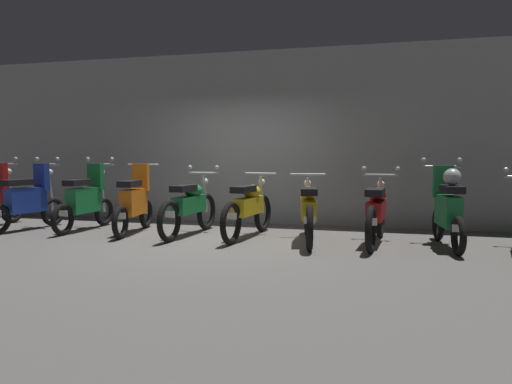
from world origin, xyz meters
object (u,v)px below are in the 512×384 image
Objects in this scene: motorbike_slot_3 at (135,202)px; motorbike_slot_8 at (448,208)px; motorbike_slot_2 at (86,200)px; motorbike_slot_4 at (190,206)px; motorbike_slot_5 at (249,207)px; motorbike_slot_7 at (376,211)px; motorbike_slot_1 at (28,200)px; motorbike_slot_6 at (308,210)px.

motorbike_slot_8 is at bearing -0.22° from motorbike_slot_3.
motorbike_slot_2 is 2.00m from motorbike_slot_4.
motorbike_slot_5 is 2.00m from motorbike_slot_7.
motorbike_slot_1 reaches higher than motorbike_slot_3.
motorbike_slot_2 is 4.99m from motorbike_slot_7.
motorbike_slot_1 is at bearing -178.47° from motorbike_slot_7.
motorbike_slot_7 is at bearing -0.48° from motorbike_slot_3.
motorbike_slot_2 is 3.99m from motorbike_slot_6.
motorbike_slot_5 is (3.00, -0.01, -0.04)m from motorbike_slot_2.
motorbike_slot_4 is 1.01× the size of motorbike_slot_6.
motorbike_slot_2 reaches higher than motorbike_slot_4.
motorbike_slot_8 is at bearing 2.80° from motorbike_slot_6.
motorbike_slot_3 reaches higher than motorbike_slot_5.
motorbike_slot_2 is (0.99, 0.25, 0.00)m from motorbike_slot_1.
motorbike_slot_4 is at bearing 176.28° from motorbike_slot_6.
motorbike_slot_5 is (2.00, 0.05, -0.03)m from motorbike_slot_3.
motorbike_slot_6 is at bearing 0.88° from motorbike_slot_1.
motorbike_slot_4 is 1.00m from motorbike_slot_5.
motorbike_slot_4 reaches higher than motorbike_slot_6.
motorbike_slot_1 is at bearing -179.12° from motorbike_slot_6.
motorbike_slot_8 is at bearing -1.36° from motorbike_slot_5.
motorbike_slot_3 is 0.87× the size of motorbike_slot_6.
motorbike_slot_6 is at bearing -2.53° from motorbike_slot_2.
motorbike_slot_2 is at bearing 178.65° from motorbike_slot_4.
motorbike_slot_2 is 0.87× the size of motorbike_slot_6.
motorbike_slot_6 is at bearing -175.25° from motorbike_slot_7.
motorbike_slot_1 is 1.02m from motorbike_slot_2.
motorbike_slot_3 is 4.99m from motorbike_slot_8.
motorbike_slot_3 is at bearing 177.76° from motorbike_slot_6.
motorbike_slot_5 is at bearing 2.24° from motorbike_slot_4.
motorbike_slot_4 is at bearing 179.54° from motorbike_slot_8.
motorbike_slot_5 is at bearing -0.15° from motorbike_slot_2.
motorbike_slot_5 is 1.00× the size of motorbike_slot_7.
motorbike_slot_1 reaches higher than motorbike_slot_7.
motorbike_slot_3 is 2.01m from motorbike_slot_5.
motorbike_slot_5 is at bearing 3.51° from motorbike_slot_1.
motorbike_slot_4 is at bearing 179.12° from motorbike_slot_7.
motorbike_slot_3 is 0.86× the size of motorbike_slot_5.
motorbike_slot_5 is at bearing 177.57° from motorbike_slot_7.
motorbike_slot_7 is at bearing -1.06° from motorbike_slot_2.
motorbike_slot_5 is at bearing 170.36° from motorbike_slot_6.
motorbike_slot_7 is at bearing 1.53° from motorbike_slot_1.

